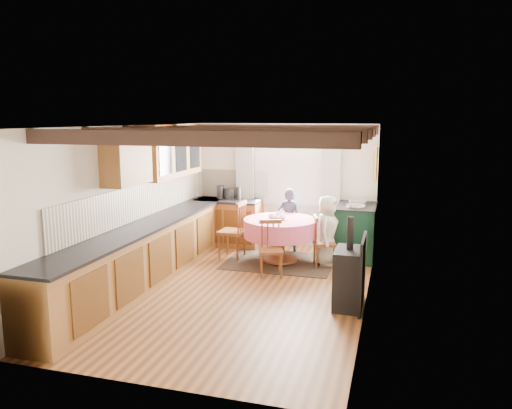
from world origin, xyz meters
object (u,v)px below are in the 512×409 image
(dining_table, at_px, (280,241))
(chair_near, at_px, (271,249))
(aga_range, at_px, (356,231))
(child_far, at_px, (289,220))
(chair_right, at_px, (324,241))
(chair_left, at_px, (232,229))
(child_right, at_px, (327,231))
(cast_iron_stove, at_px, (349,262))
(cup, at_px, (279,214))

(dining_table, height_order, chair_near, chair_near)
(aga_range, xyz_separation_m, child_far, (-1.25, 0.06, 0.12))
(chair_right, bearing_deg, chair_near, 117.89)
(dining_table, height_order, chair_left, chair_left)
(child_far, height_order, child_right, child_far)
(dining_table, bearing_deg, child_far, 90.02)
(cast_iron_stove, xyz_separation_m, cup, (-1.44, 2.01, 0.20))
(dining_table, bearing_deg, chair_right, -3.29)
(dining_table, height_order, child_right, child_right)
(chair_right, distance_m, child_right, 0.20)
(chair_near, relative_size, child_far, 0.73)
(chair_left, bearing_deg, cast_iron_stove, 54.93)
(child_right, bearing_deg, chair_left, 97.38)
(child_far, bearing_deg, aga_range, 171.49)
(dining_table, relative_size, chair_near, 1.43)
(chair_right, relative_size, child_right, 0.73)
(dining_table, distance_m, child_right, 0.84)
(chair_left, height_order, child_far, child_far)
(dining_table, distance_m, chair_right, 0.78)
(chair_right, xyz_separation_m, aga_range, (0.47, 0.70, 0.05))
(dining_table, relative_size, chair_right, 1.45)
(dining_table, xyz_separation_m, chair_left, (-0.90, 0.02, 0.14))
(chair_left, xyz_separation_m, chair_right, (1.68, -0.06, -0.08))
(aga_range, distance_m, cup, 1.43)
(chair_left, relative_size, aga_range, 0.98)
(chair_near, distance_m, chair_right, 1.05)
(cast_iron_stove, distance_m, child_right, 1.92)
(cast_iron_stove, bearing_deg, child_right, 106.58)
(chair_near, relative_size, cup, 8.98)
(chair_left, distance_m, chair_right, 1.68)
(child_far, bearing_deg, cup, 74.34)
(chair_near, distance_m, chair_left, 1.23)
(dining_table, height_order, cup, cup)
(chair_near, bearing_deg, cup, 78.29)
(dining_table, xyz_separation_m, child_right, (0.81, 0.06, 0.22))
(aga_range, height_order, cast_iron_stove, cast_iron_stove)
(chair_left, height_order, child_right, child_right)
(chair_left, relative_size, chair_right, 1.19)
(child_right, bearing_deg, dining_table, 100.30)
(dining_table, relative_size, child_right, 1.05)
(child_far, height_order, cup, child_far)
(chair_left, distance_m, cast_iron_stove, 2.88)
(cast_iron_stove, bearing_deg, chair_right, 108.46)
(aga_range, height_order, child_right, child_right)
(chair_near, distance_m, cast_iron_stove, 1.67)
(chair_right, height_order, aga_range, aga_range)
(cast_iron_stove, distance_m, cup, 2.48)
(dining_table, bearing_deg, chair_left, 178.73)
(cup, bearing_deg, child_right, -10.57)
(aga_range, bearing_deg, child_right, -126.35)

